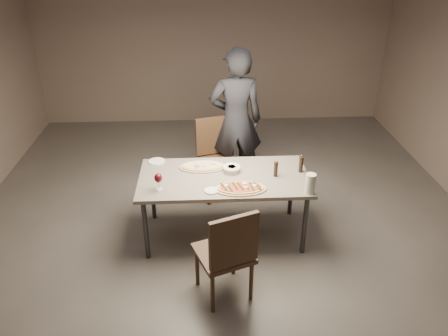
{
  "coord_description": "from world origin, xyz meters",
  "views": [
    {
      "loc": [
        -0.21,
        -4.03,
        3.01
      ],
      "look_at": [
        0.0,
        0.0,
        0.85
      ],
      "focal_mm": 35.0,
      "sensor_mm": 36.0,
      "label": 1
    }
  ],
  "objects_px": {
    "carafe": "(310,184)",
    "chair_far": "(216,153)",
    "zucchini_pizza": "(241,188)",
    "diner": "(236,121)",
    "dining_table": "(224,181)",
    "bread_basket": "(232,168)",
    "pepper_mill_left": "(301,164)",
    "ham_pizza": "(203,166)",
    "chair_near": "(228,251)"
  },
  "relations": [
    {
      "from": "dining_table",
      "to": "chair_near",
      "type": "distance_m",
      "value": 1.01
    },
    {
      "from": "bread_basket",
      "to": "diner",
      "type": "xyz_separation_m",
      "value": [
        0.12,
        1.02,
        0.14
      ]
    },
    {
      "from": "pepper_mill_left",
      "to": "dining_table",
      "type": "bearing_deg",
      "value": -176.0
    },
    {
      "from": "diner",
      "to": "dining_table",
      "type": "bearing_deg",
      "value": 75.54
    },
    {
      "from": "dining_table",
      "to": "ham_pizza",
      "type": "distance_m",
      "value": 0.31
    },
    {
      "from": "dining_table",
      "to": "ham_pizza",
      "type": "bearing_deg",
      "value": 137.05
    },
    {
      "from": "dining_table",
      "to": "carafe",
      "type": "height_order",
      "value": "carafe"
    },
    {
      "from": "chair_near",
      "to": "diner",
      "type": "xyz_separation_m",
      "value": [
        0.23,
        2.11,
        0.38
      ]
    },
    {
      "from": "zucchini_pizza",
      "to": "chair_far",
      "type": "xyz_separation_m",
      "value": [
        -0.21,
        1.23,
        -0.21
      ]
    },
    {
      "from": "zucchini_pizza",
      "to": "dining_table",
      "type": "bearing_deg",
      "value": 138.95
    },
    {
      "from": "chair_near",
      "to": "chair_far",
      "type": "height_order",
      "value": "chair_far"
    },
    {
      "from": "ham_pizza",
      "to": "bread_basket",
      "type": "relative_size",
      "value": 2.65
    },
    {
      "from": "chair_near",
      "to": "chair_far",
      "type": "xyz_separation_m",
      "value": [
        -0.03,
        1.95,
        0.01
      ]
    },
    {
      "from": "pepper_mill_left",
      "to": "chair_near",
      "type": "distance_m",
      "value": 1.38
    },
    {
      "from": "chair_near",
      "to": "ham_pizza",
      "type": "bearing_deg",
      "value": 78.72
    },
    {
      "from": "zucchini_pizza",
      "to": "bread_basket",
      "type": "distance_m",
      "value": 0.38
    },
    {
      "from": "chair_far",
      "to": "ham_pizza",
      "type": "bearing_deg",
      "value": 60.83
    },
    {
      "from": "ham_pizza",
      "to": "bread_basket",
      "type": "height_order",
      "value": "bread_basket"
    },
    {
      "from": "zucchini_pizza",
      "to": "diner",
      "type": "xyz_separation_m",
      "value": [
        0.05,
        1.39,
        0.17
      ]
    },
    {
      "from": "pepper_mill_left",
      "to": "chair_near",
      "type": "xyz_separation_m",
      "value": [
        -0.85,
        -1.06,
        -0.29
      ]
    },
    {
      "from": "zucchini_pizza",
      "to": "carafe",
      "type": "xyz_separation_m",
      "value": [
        0.68,
        -0.1,
        0.09
      ]
    },
    {
      "from": "dining_table",
      "to": "diner",
      "type": "distance_m",
      "value": 1.16
    },
    {
      "from": "zucchini_pizza",
      "to": "ham_pizza",
      "type": "relative_size",
      "value": 1.03
    },
    {
      "from": "ham_pizza",
      "to": "diner",
      "type": "distance_m",
      "value": 1.02
    },
    {
      "from": "pepper_mill_left",
      "to": "carafe",
      "type": "bearing_deg",
      "value": -90.0
    },
    {
      "from": "pepper_mill_left",
      "to": "diner",
      "type": "relative_size",
      "value": 0.11
    },
    {
      "from": "pepper_mill_left",
      "to": "zucchini_pizza",
      "type": "bearing_deg",
      "value": -153.5
    },
    {
      "from": "pepper_mill_left",
      "to": "chair_far",
      "type": "xyz_separation_m",
      "value": [
        -0.88,
        0.89,
        -0.28
      ]
    },
    {
      "from": "diner",
      "to": "carafe",
      "type": "bearing_deg",
      "value": 108.71
    },
    {
      "from": "ham_pizza",
      "to": "diner",
      "type": "bearing_deg",
      "value": 66.32
    },
    {
      "from": "ham_pizza",
      "to": "chair_near",
      "type": "distance_m",
      "value": 1.24
    },
    {
      "from": "chair_far",
      "to": "bread_basket",
      "type": "bearing_deg",
      "value": 83.1
    },
    {
      "from": "zucchini_pizza",
      "to": "pepper_mill_left",
      "type": "relative_size",
      "value": 2.64
    },
    {
      "from": "dining_table",
      "to": "chair_near",
      "type": "relative_size",
      "value": 1.82
    },
    {
      "from": "bread_basket",
      "to": "chair_near",
      "type": "xyz_separation_m",
      "value": [
        -0.11,
        -1.1,
        -0.24
      ]
    },
    {
      "from": "pepper_mill_left",
      "to": "carafe",
      "type": "distance_m",
      "value": 0.44
    },
    {
      "from": "carafe",
      "to": "diner",
      "type": "bearing_deg",
      "value": 112.64
    },
    {
      "from": "ham_pizza",
      "to": "bread_basket",
      "type": "xyz_separation_m",
      "value": [
        0.31,
        -0.11,
        0.03
      ]
    },
    {
      "from": "carafe",
      "to": "pepper_mill_left",
      "type": "bearing_deg",
      "value": 90.0
    },
    {
      "from": "carafe",
      "to": "chair_far",
      "type": "relative_size",
      "value": 0.21
    },
    {
      "from": "chair_near",
      "to": "diner",
      "type": "relative_size",
      "value": 0.53
    },
    {
      "from": "bread_basket",
      "to": "diner",
      "type": "distance_m",
      "value": 1.03
    },
    {
      "from": "chair_near",
      "to": "chair_far",
      "type": "relative_size",
      "value": 0.99
    },
    {
      "from": "ham_pizza",
      "to": "diner",
      "type": "relative_size",
      "value": 0.27
    },
    {
      "from": "zucchini_pizza",
      "to": "carafe",
      "type": "relative_size",
      "value": 2.51
    },
    {
      "from": "dining_table",
      "to": "bread_basket",
      "type": "xyz_separation_m",
      "value": [
        0.09,
        0.1,
        0.1
      ]
    },
    {
      "from": "diner",
      "to": "bread_basket",
      "type": "bearing_deg",
      "value": 79.4
    },
    {
      "from": "bread_basket",
      "to": "carafe",
      "type": "height_order",
      "value": "carafe"
    },
    {
      "from": "dining_table",
      "to": "bread_basket",
      "type": "height_order",
      "value": "bread_basket"
    },
    {
      "from": "chair_near",
      "to": "chair_far",
      "type": "distance_m",
      "value": 1.95
    }
  ]
}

